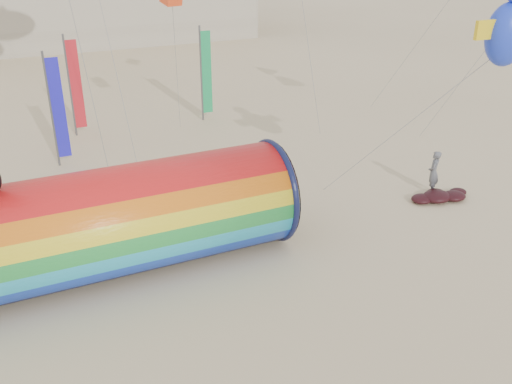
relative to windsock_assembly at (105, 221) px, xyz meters
name	(u,v)px	position (x,y,z in m)	size (l,w,h in m)	color
ground	(262,285)	(4.03, -2.73, -1.80)	(160.00, 160.00, 0.00)	#CCB58C
windsock_assembly	(105,221)	(0.00, 0.00, 0.00)	(11.74, 3.58, 5.41)	red
kite_handler	(434,172)	(13.22, 0.35, -0.90)	(0.66, 0.43, 1.80)	#585A60
fabric_bundle	(440,196)	(13.06, -0.36, -1.62)	(2.62, 1.35, 0.41)	#3B0A0F
festival_banners	(117,88)	(3.22, 12.38, 0.84)	(8.96, 4.04, 5.20)	#59595E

